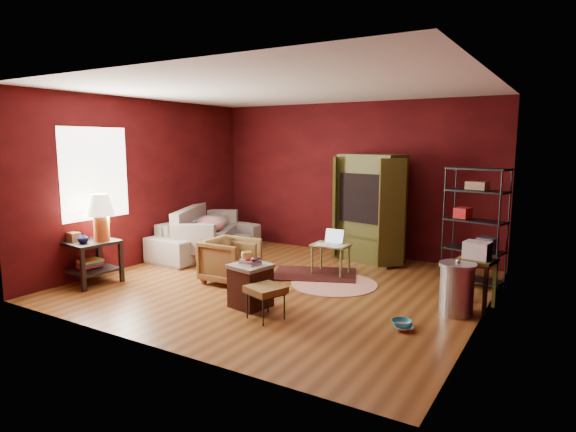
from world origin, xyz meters
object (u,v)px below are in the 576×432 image
Objects in this scene: laptop_desk at (331,247)px; wire_shelving at (476,222)px; tv_armoire at (370,206)px; hamper at (250,285)px; armchair at (230,258)px; sofa at (206,231)px; side_table at (96,230)px.

wire_shelving is (2.04, 0.54, 0.51)m from laptop_desk.
tv_armoire is 1.09× the size of wire_shelving.
hamper is at bearing -118.82° from wire_shelving.
wire_shelving is (2.24, 2.45, 0.66)m from hamper.
laptop_desk is at bearing -44.96° from armchair.
sofa reaches higher than armchair.
armchair is at bearing -106.27° from tv_armoire.
hamper is 3.38m from wire_shelving.
wire_shelving reaches higher than hamper.
tv_armoire is at bearing -30.95° from armchair.
sofa is at bearing 140.91° from hamper.
wire_shelving reaches higher than laptop_desk.
side_table is (-0.17, -2.24, 0.36)m from sofa.
armchair reaches higher than hamper.
side_table reaches higher than sofa.
side_table is 0.71× the size of tv_armoire.
armchair is 1.60m from laptop_desk.
laptop_desk reaches higher than hamper.
side_table is at bearing 120.11° from armchair.
side_table is 1.89× the size of laptop_desk.
hamper is 3.14m from tv_armoire.
armchair is at bearing -134.20° from laptop_desk.
sofa is 1.70× the size of side_table.
laptop_desk is 2.17m from wire_shelving.
wire_shelving is (4.80, 2.75, 0.15)m from side_table.
hamper is at bearing -84.43° from tv_armoire.
sofa is at bearing 178.14° from laptop_desk.
sofa is 4.69m from wire_shelving.
sofa is 1.20× the size of tv_armoire.
hamper is at bearing -97.06° from laptop_desk.
hamper is at bearing -127.39° from sofa.
sofa is at bearing 49.37° from armchair.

